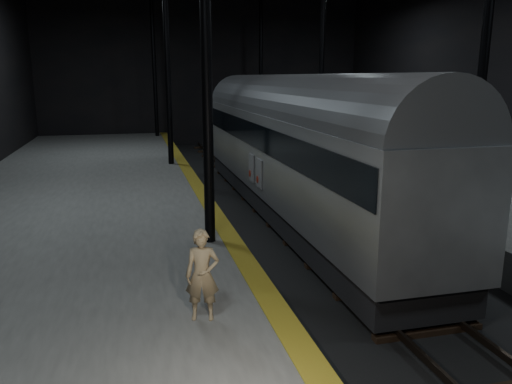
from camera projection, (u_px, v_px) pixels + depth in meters
name	position (u px, v px, depth m)	size (l,w,h in m)	color
ground	(299.00, 224.00, 17.68)	(44.00, 44.00, 0.00)	black
platform_left	(75.00, 226.00, 15.78)	(9.00, 43.80, 1.00)	#51514E
platform_right	(483.00, 198.00, 19.34)	(9.00, 43.80, 1.00)	#51514E
tactile_strip	(208.00, 202.00, 16.68)	(0.50, 43.80, 0.01)	olive
track	(299.00, 222.00, 17.66)	(2.40, 43.00, 0.24)	#3F3328
train	(290.00, 141.00, 18.16)	(2.84, 18.96, 5.07)	gray
woman	(202.00, 275.00, 8.50)	(0.58, 0.38, 1.60)	#9E8661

